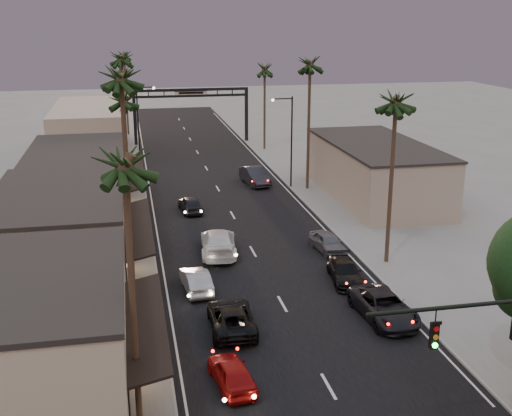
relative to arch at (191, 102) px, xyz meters
name	(u,v)px	position (x,y,z in m)	size (l,w,h in m)	color
ground	(227,205)	(0.00, -30.00, -5.53)	(200.00, 200.00, 0.00)	slate
road	(219,191)	(0.00, -25.00, -5.53)	(14.00, 120.00, 0.02)	black
sidewalk_left	(120,178)	(-9.50, -18.00, -5.47)	(5.00, 92.00, 0.12)	slate
sidewalk_right	(295,170)	(9.50, -18.00, -5.47)	(5.00, 92.00, 0.12)	slate
storefront_near	(33,339)	(-13.00, -58.00, -2.78)	(8.00, 12.00, 5.50)	#C3B195
storefront_mid	(61,236)	(-13.00, -44.00, -2.78)	(8.00, 14.00, 5.50)	gray
storefront_far	(77,180)	(-13.00, -28.00, -3.03)	(8.00, 16.00, 5.00)	#C3B195
storefront_dist	(89,131)	(-13.00, -5.00, -2.53)	(8.00, 20.00, 6.00)	gray
building_right	(375,171)	(14.00, -30.00, -3.03)	(8.00, 18.00, 5.00)	gray
arch	(191,102)	(0.00, 0.00, 0.00)	(15.20, 0.40, 7.27)	black
streetlight_right	(289,135)	(6.92, -25.00, -0.20)	(2.13, 0.30, 9.00)	black
streetlight_left	(140,119)	(-6.92, -12.00, -0.20)	(2.13, 0.30, 9.00)	black
palm_la	(124,155)	(-8.60, -61.00, 5.91)	(3.20, 3.20, 13.20)	#38281C
palm_lb	(121,72)	(-8.60, -48.00, 7.85)	(3.20, 3.20, 15.20)	#38281C
palm_lc	(123,96)	(-8.60, -34.00, 4.94)	(3.20, 3.20, 12.20)	#38281C
palm_ld	(121,56)	(-8.60, -15.00, 6.88)	(3.20, 3.20, 14.20)	#38281C
palm_ra	(396,96)	(8.60, -46.00, 5.91)	(3.20, 3.20, 13.20)	#38281C
palm_rb	(310,60)	(8.60, -26.00, 6.88)	(3.20, 3.20, 14.20)	#38281C
palm_rc	(265,66)	(8.60, -6.00, 4.94)	(3.20, 3.20, 12.20)	#38281C
palm_far	(124,53)	(-8.30, 8.00, 5.91)	(3.20, 3.20, 13.20)	#38281C
oncoming_red	(232,373)	(-4.35, -59.04, -4.87)	(1.57, 3.90, 1.33)	#960B0A
oncoming_pickup	(231,317)	(-3.47, -53.54, -4.83)	(2.35, 5.09, 1.42)	black
oncoming_silver	(196,280)	(-4.78, -48.04, -4.85)	(1.45, 4.16, 1.37)	#97979C
oncoming_white	(218,242)	(-2.50, -41.88, -4.66)	(2.45, 6.02, 1.75)	silver
oncoming_dgrey	(191,204)	(-3.41, -31.31, -4.83)	(1.66, 4.12, 1.40)	black
curbside_near	(384,307)	(5.13, -53.99, -4.78)	(2.49, 5.41, 1.50)	black
curbside_black	(345,272)	(4.75, -48.49, -4.87)	(1.86, 4.58, 1.33)	black
curbside_grey	(328,242)	(5.33, -42.99, -4.85)	(1.62, 4.04, 1.38)	#58575D
curbside_far	(255,176)	(3.94, -22.99, -4.67)	(1.82, 5.23, 1.72)	black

